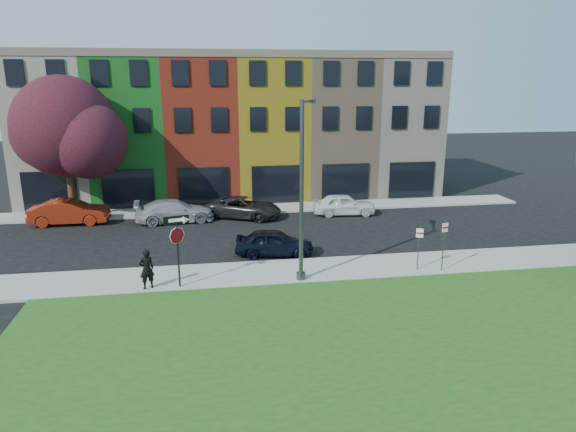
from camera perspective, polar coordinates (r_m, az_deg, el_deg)
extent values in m
plane|color=black|center=(21.26, 4.66, -9.04)|extent=(120.00, 120.00, 0.00)
cube|color=gray|center=(24.41, 7.59, -5.71)|extent=(40.00, 3.00, 0.12)
cube|color=gray|center=(34.95, -5.95, 0.73)|extent=(40.00, 2.40, 0.12)
cube|color=beige|center=(41.48, -23.65, 8.75)|extent=(5.00, 10.00, 10.00)
cube|color=green|center=(40.54, -16.72, 9.25)|extent=(5.00, 10.00, 10.00)
cube|color=#B3311D|center=(40.19, -9.55, 9.63)|extent=(5.00, 10.00, 10.00)
cube|color=gold|center=(40.47, -2.35, 9.85)|extent=(5.00, 10.00, 10.00)
cube|color=#8E745C|center=(41.36, 4.65, 9.93)|extent=(5.00, 10.00, 10.00)
cube|color=beige|center=(42.81, 11.27, 9.87)|extent=(5.00, 10.00, 10.00)
cube|color=black|center=(35.76, -5.31, 3.44)|extent=(30.00, 0.12, 2.60)
cylinder|color=black|center=(21.93, -12.12, -3.99)|extent=(0.08, 0.08, 3.02)
cylinder|color=silver|center=(21.68, -12.23, -2.12)|extent=(0.71, 0.23, 0.73)
cylinder|color=maroon|center=(21.65, -12.24, -2.14)|extent=(0.67, 0.21, 0.69)
cube|color=black|center=(21.50, -12.33, -0.43)|extent=(1.02, 0.33, 0.34)
cube|color=silver|center=(21.47, -12.33, -0.45)|extent=(0.64, 0.20, 0.14)
imported|color=black|center=(22.26, -15.43, -5.70)|extent=(0.93, 0.87, 1.72)
imported|color=black|center=(25.85, -1.53, -2.96)|extent=(2.84, 4.41, 1.33)
imported|color=maroon|center=(34.07, -23.12, 0.42)|extent=(1.65, 4.64, 1.53)
imported|color=#9E9EA2|center=(32.58, -12.47, 0.55)|extent=(2.97, 5.22, 1.40)
imported|color=black|center=(32.94, -4.94, 0.96)|extent=(5.88, 6.49, 1.33)
imported|color=white|center=(33.71, 6.25, 1.29)|extent=(2.38, 4.34, 1.38)
cylinder|color=#414446|center=(21.60, 1.51, 2.54)|extent=(0.18, 0.18, 7.72)
cylinder|color=#414446|center=(22.69, 1.45, -6.64)|extent=(0.40, 0.40, 0.30)
cylinder|color=#414446|center=(22.09, 2.15, 12.66)|extent=(0.89, 1.89, 0.12)
cube|color=#414446|center=(23.16, 2.71, 12.64)|extent=(0.44, 0.60, 0.16)
cylinder|color=#414446|center=(24.22, 14.29, -3.50)|extent=(0.05, 0.05, 2.05)
cube|color=silver|center=(23.97, 14.43, -1.85)|extent=(0.30, 0.14, 0.42)
cube|color=maroon|center=(23.95, 14.45, -1.87)|extent=(0.30, 0.14, 0.06)
cylinder|color=#414446|center=(24.35, 16.88, -3.16)|extent=(0.05, 0.05, 2.40)
cube|color=silver|center=(24.08, 17.07, -1.23)|extent=(0.31, 0.10, 0.42)
cube|color=maroon|center=(24.06, 17.09, -1.25)|extent=(0.31, 0.09, 0.06)
cylinder|color=black|center=(34.74, -22.93, 2.67)|extent=(0.44, 0.44, 3.59)
sphere|color=black|center=(34.20, -23.60, 9.11)|extent=(6.10, 6.10, 6.10)
sphere|color=black|center=(33.04, -21.27, 7.84)|extent=(4.57, 4.57, 4.57)
sphere|color=black|center=(35.64, -25.24, 8.13)|extent=(4.27, 4.27, 4.27)
sphere|color=black|center=(34.65, -23.05, 11.00)|extent=(3.66, 3.66, 3.66)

